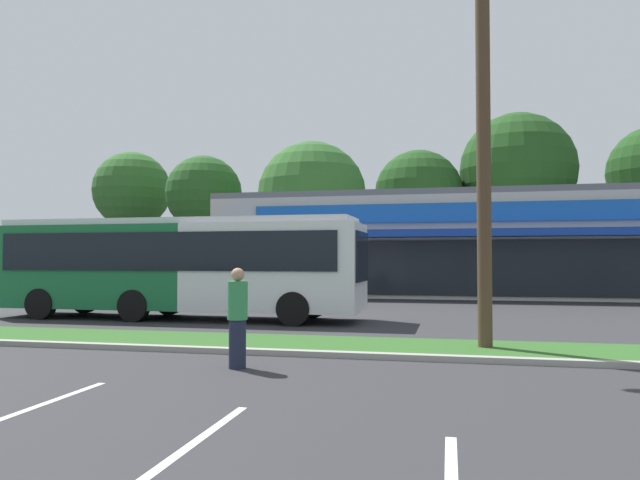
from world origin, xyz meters
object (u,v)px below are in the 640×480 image
car_2 (118,287)px  pedestrian_near_bench (238,318)px  utility_pole (477,66)px  city_bus (178,265)px

car_2 → pedestrian_near_bench: size_ratio=2.60×
car_2 → pedestrian_near_bench: (10.19, -12.87, 0.16)m
utility_pole → car_2: (-14.50, 10.10, -5.30)m
city_bus → pedestrian_near_bench: 9.29m
car_2 → pedestrian_near_bench: pedestrian_near_bench is taller
city_bus → pedestrian_near_bench: bearing=-57.2°
utility_pole → pedestrian_near_bench: (-4.31, -2.77, -5.14)m
utility_pole → car_2: bearing=145.1°
car_2 → pedestrian_near_bench: 16.41m
utility_pole → car_2: utility_pole is taller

